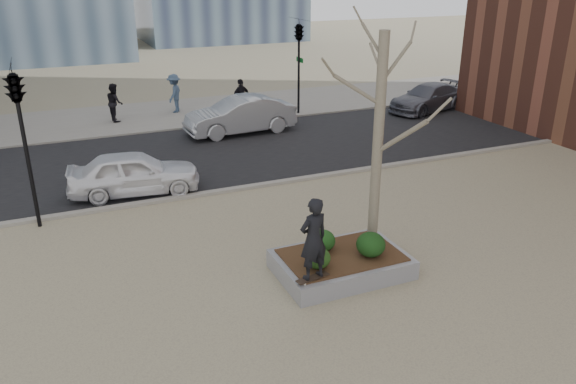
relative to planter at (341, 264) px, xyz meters
name	(u,v)px	position (x,y,z in m)	size (l,w,h in m)	color
ground	(302,281)	(-1.00, 0.00, -0.23)	(120.00, 120.00, 0.00)	gray
street	(193,156)	(-1.00, 10.00, -0.21)	(60.00, 8.00, 0.02)	black
far_sidewalk	(157,115)	(-1.00, 17.00, -0.21)	(60.00, 6.00, 0.02)	gray
planter	(341,264)	(0.00, 0.00, 0.00)	(3.00, 2.00, 0.45)	gray
planter_mulch	(341,255)	(0.00, 0.00, 0.25)	(2.70, 1.70, 0.04)	#382314
sycamore_tree	(380,109)	(1.00, 0.30, 3.56)	(2.80, 2.80, 6.60)	gray
shrub_left	(318,258)	(-0.79, -0.34, 0.51)	(0.57, 0.57, 0.49)	#1A3D13
shrub_middle	(322,241)	(-0.33, 0.35, 0.52)	(0.61, 0.61, 0.52)	#123511
shrub_right	(371,245)	(0.58, -0.32, 0.55)	(0.68, 0.68, 0.58)	black
skateboard	(313,279)	(-1.10, -0.73, 0.26)	(0.78, 0.20, 0.07)	black
skateboarder	(313,239)	(-1.10, -0.73, 1.22)	(0.67, 0.44, 1.84)	black
police_car	(134,173)	(-3.63, 7.00, 0.48)	(1.63, 4.04, 1.38)	white
car_silver	(240,115)	(1.71, 12.32, 0.57)	(1.65, 4.72, 1.56)	#A8AAB0
car_third	(428,98)	(11.63, 12.49, 0.45)	(1.83, 4.51, 1.31)	#51525D
pedestrian_a	(115,102)	(-2.96, 16.55, 0.67)	(0.85, 0.66, 1.75)	black
pedestrian_b	(174,93)	(-0.04, 17.16, 0.74)	(1.21, 0.70, 1.88)	#3D526E
pedestrian_c	(241,97)	(2.77, 15.25, 0.68)	(1.03, 0.43, 1.76)	black
traffic_light_near	(26,149)	(-6.50, 5.60, 2.02)	(0.60, 2.48, 4.50)	black
traffic_light_far	(299,67)	(5.50, 14.60, 2.02)	(0.60, 2.48, 4.50)	black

